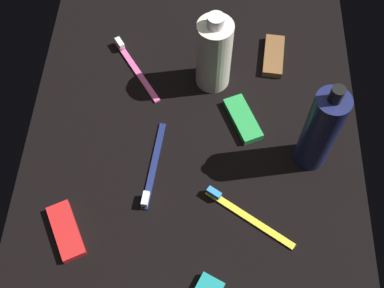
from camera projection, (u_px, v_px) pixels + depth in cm
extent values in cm
cube|color=black|center=(192.00, 153.00, 92.01)|extent=(84.00, 64.00, 1.20)
cylinder|color=#191E4A|center=(320.00, 132.00, 82.73)|extent=(5.89, 5.89, 18.81)
cylinder|color=black|center=(337.00, 95.00, 73.30)|extent=(2.20, 2.20, 2.80)
cylinder|color=silver|center=(214.00, 55.00, 92.82)|extent=(6.86, 6.86, 15.93)
cylinder|color=silver|center=(216.00, 21.00, 84.92)|extent=(3.20, 3.20, 2.20)
cube|color=yellow|center=(249.00, 218.00, 84.52)|extent=(10.70, 15.82, 0.90)
cube|color=#338CCC|center=(214.00, 193.00, 85.72)|extent=(2.33, 2.78, 1.20)
cube|color=#E55999|center=(137.00, 70.00, 100.42)|extent=(15.65, 10.97, 0.90)
cube|color=white|center=(120.00, 43.00, 102.66)|extent=(2.77, 2.36, 1.20)
cube|color=navy|center=(154.00, 164.00, 89.70)|extent=(18.02, 3.14, 0.90)
cube|color=white|center=(145.00, 199.00, 85.16)|extent=(2.70, 1.37, 1.20)
cube|color=green|center=(243.00, 119.00, 94.19)|extent=(11.13, 7.90, 1.50)
cube|color=brown|center=(274.00, 56.00, 101.90)|extent=(10.75, 5.01, 1.50)
cube|color=red|center=(66.00, 231.00, 83.05)|extent=(11.08, 8.28, 1.50)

